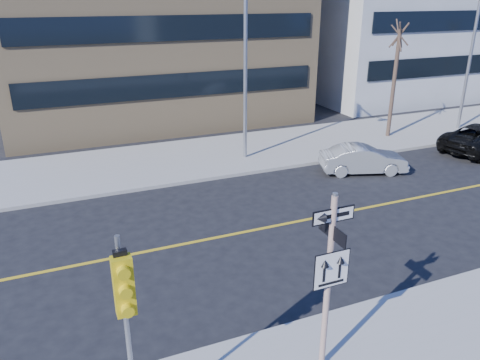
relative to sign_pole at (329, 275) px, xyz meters
name	(u,v)px	position (x,y,z in m)	size (l,w,h in m)	color
ground	(270,305)	(0.00, 2.51, -2.44)	(120.00, 120.00, 0.00)	black
far_sidewalk	(445,125)	(18.00, 14.51, -2.36)	(66.00, 6.00, 0.15)	#A5A29B
road_centerline	(480,185)	(12.00, 6.51, -2.43)	(40.00, 0.14, 0.01)	gold
sign_pole	(329,275)	(0.00, 0.00, 0.00)	(0.92, 0.92, 4.06)	silver
traffic_signal	(125,302)	(-4.00, -0.15, 0.59)	(0.32, 0.45, 4.00)	gray
parked_car_b	(363,159)	(8.28, 9.78, -1.80)	(3.88, 1.35, 1.28)	gray
streetlight_a	(247,63)	(4.00, 13.27, 2.32)	(0.55, 2.25, 8.00)	gray
streetlight_b	(475,50)	(18.00, 13.27, 2.32)	(0.55, 2.25, 8.00)	gray
street_tree_west	(399,38)	(13.00, 13.81, 3.09)	(1.80, 1.80, 6.35)	#362820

